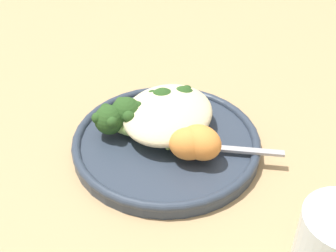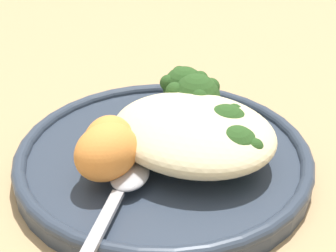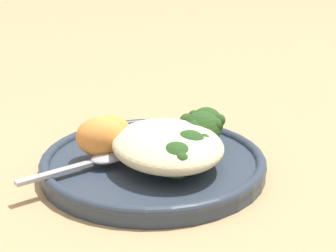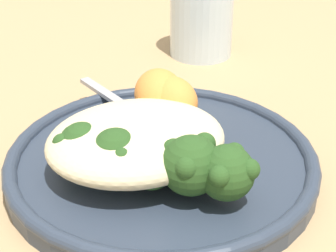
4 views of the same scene
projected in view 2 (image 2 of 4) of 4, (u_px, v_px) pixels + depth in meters
ground_plane at (154, 180)px, 0.47m from camera, size 4.00×4.00×0.00m
plate at (160, 158)px, 0.48m from camera, size 0.25×0.25×0.02m
quinoa_mound at (193, 132)px, 0.46m from camera, size 0.14×0.12×0.04m
broccoli_stalk_0 at (193, 152)px, 0.45m from camera, size 0.11×0.03×0.03m
broccoli_stalk_1 at (221, 149)px, 0.44m from camera, size 0.10×0.05×0.04m
broccoli_stalk_2 at (208, 132)px, 0.46m from camera, size 0.10×0.09×0.04m
broccoli_stalk_3 at (202, 122)px, 0.48m from camera, size 0.07×0.10×0.03m
broccoli_stalk_4 at (187, 102)px, 0.50m from camera, size 0.04×0.10×0.04m
broccoli_stalk_5 at (179, 96)px, 0.51m from camera, size 0.04×0.11×0.04m
sweet_potato_chunk_0 at (109, 143)px, 0.44m from camera, size 0.06×0.06×0.04m
sweet_potato_chunk_1 at (107, 152)px, 0.43m from camera, size 0.05×0.06×0.04m
spoon at (121, 185)px, 0.42m from camera, size 0.05×0.13×0.01m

